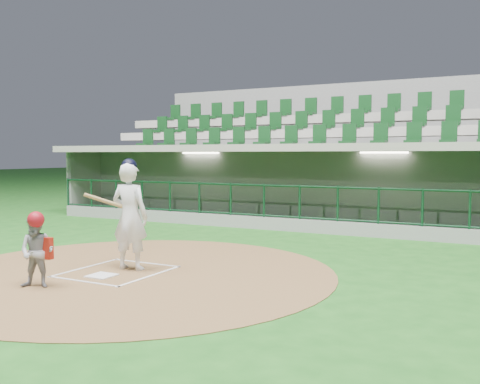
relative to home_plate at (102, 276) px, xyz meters
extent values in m
plane|color=#174F16|center=(0.00, 0.70, -0.02)|extent=(120.00, 120.00, 0.00)
cylinder|color=brown|center=(0.30, 0.50, -0.02)|extent=(7.20, 7.20, 0.01)
cube|color=silver|center=(0.00, 0.00, 0.00)|extent=(0.43, 0.43, 0.02)
cube|color=silver|center=(-0.75, 0.40, 0.00)|extent=(0.05, 1.80, 0.01)
cube|color=white|center=(0.75, 0.40, 0.00)|extent=(0.05, 1.80, 0.01)
cube|color=silver|center=(0.00, 1.25, 0.00)|extent=(1.55, 0.05, 0.01)
cube|color=silver|center=(0.00, -0.45, 0.00)|extent=(1.55, 0.05, 0.01)
cube|color=slate|center=(0.00, 8.20, -0.57)|extent=(15.00, 3.00, 0.10)
cube|color=gray|center=(0.00, 9.80, 0.83)|extent=(15.00, 0.20, 2.70)
cube|color=#AEAB9A|center=(0.00, 9.68, 1.08)|extent=(13.50, 0.04, 0.90)
cube|color=slate|center=(-7.50, 8.20, 0.83)|extent=(0.20, 3.00, 2.70)
cube|color=gray|center=(0.00, 7.95, 2.28)|extent=(15.40, 3.50, 0.20)
cube|color=gray|center=(0.00, 6.65, 0.13)|extent=(15.00, 0.15, 0.40)
cube|color=black|center=(0.00, 6.65, 1.70)|extent=(15.00, 0.01, 0.95)
cube|color=brown|center=(0.00, 9.25, -0.30)|extent=(12.75, 0.40, 0.45)
cube|color=white|center=(-3.00, 8.20, 2.15)|extent=(1.30, 0.35, 0.04)
cube|color=white|center=(3.00, 8.20, 2.15)|extent=(1.30, 0.35, 0.04)
imported|color=#A01116|center=(-4.36, 8.94, 0.38)|extent=(1.33, 1.09, 1.80)
imported|color=#B11513|center=(-1.85, 9.14, 0.35)|extent=(1.06, 0.54, 1.74)
imported|color=#A31115|center=(1.98, 9.04, 0.27)|extent=(0.77, 0.50, 1.58)
imported|color=#A5111D|center=(4.11, 9.16, 0.33)|extent=(1.60, 0.58, 1.71)
cube|color=slate|center=(0.00, 11.45, 1.13)|extent=(17.00, 6.50, 2.50)
cube|color=#9E988E|center=(0.00, 9.95, 2.28)|extent=(16.60, 0.95, 0.30)
cube|color=#9F9A8F|center=(0.00, 10.90, 2.83)|extent=(16.60, 0.95, 0.30)
cube|color=gray|center=(0.00, 11.85, 3.38)|extent=(16.60, 0.95, 0.30)
cube|color=slate|center=(0.00, 14.80, 2.50)|extent=(17.00, 0.25, 5.05)
imported|color=white|center=(0.08, 0.68, 0.97)|extent=(0.76, 0.55, 1.95)
sphere|color=black|center=(0.08, 0.68, 1.88)|extent=(0.28, 0.28, 0.28)
cylinder|color=#9F7D49|center=(-0.17, 0.43, 1.23)|extent=(0.58, 0.79, 0.39)
imported|color=gray|center=(-0.36, -1.06, 0.55)|extent=(0.67, 0.61, 1.13)
sphere|color=maroon|center=(-0.36, -1.06, 1.07)|extent=(0.26, 0.26, 0.26)
cube|color=#A51D11|center=(-0.36, -0.91, 0.60)|extent=(0.32, 0.10, 0.35)
camera|label=1|loc=(6.34, -6.97, 2.09)|focal=40.00mm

